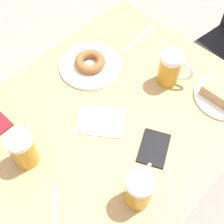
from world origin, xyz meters
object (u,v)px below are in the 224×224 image
object	(u,v)px
plate_with_donut	(90,64)
beer_mug_center	(171,69)
knife	(139,38)
beer_mug_right	(23,148)
passport_far_edge	(153,149)
beer_mug_left	(139,189)
napkin_folded	(101,121)
fork	(55,215)

from	to	relation	value
plate_with_donut	beer_mug_center	distance (m)	0.30
knife	beer_mug_right	bearing A→B (deg)	-81.92
passport_far_edge	beer_mug_left	bearing A→B (deg)	-66.68
plate_with_donut	napkin_folded	size ratio (longest dim) A/B	1.25
napkin_folded	knife	size ratio (longest dim) A/B	0.93
beer_mug_center	knife	world-z (taller)	beer_mug_center
beer_mug_left	plate_with_donut	bearing A→B (deg)	150.64
knife	napkin_folded	bearing A→B (deg)	-67.10
beer_mug_left	beer_mug_center	world-z (taller)	same
fork	beer_mug_right	bearing A→B (deg)	163.25
beer_mug_left	fork	world-z (taller)	beer_mug_left
fork	passport_far_edge	world-z (taller)	passport_far_edge
plate_with_donut	beer_mug_right	distance (m)	0.43
plate_with_donut	beer_mug_center	size ratio (longest dim) A/B	1.78
beer_mug_center	fork	size ratio (longest dim) A/B	1.00
napkin_folded	passport_far_edge	bearing A→B (deg)	11.98
beer_mug_center	fork	distance (m)	0.62
beer_mug_right	fork	world-z (taller)	beer_mug_right
beer_mug_center	fork	world-z (taller)	beer_mug_center
beer_mug_right	napkin_folded	xyz separation A→B (m)	(0.07, 0.26, -0.07)
fork	knife	distance (m)	0.77
beer_mug_left	knife	bearing A→B (deg)	130.27
plate_with_donut	passport_far_edge	xyz separation A→B (m)	(0.40, -0.11, -0.01)
beer_mug_left	beer_mug_center	distance (m)	0.46
plate_with_donut	fork	bearing A→B (deg)	-54.79
fork	beer_mug_left	bearing A→B (deg)	55.87
beer_mug_center	knife	bearing A→B (deg)	156.77
plate_with_donut	passport_far_edge	world-z (taller)	plate_with_donut
knife	passport_far_edge	world-z (taller)	passport_far_edge
beer_mug_left	fork	size ratio (longest dim) A/B	1.00
beer_mug_right	napkin_folded	world-z (taller)	beer_mug_right
knife	passport_far_edge	distance (m)	0.51
plate_with_donut	napkin_folded	distance (m)	0.25
beer_mug_left	passport_far_edge	xyz separation A→B (m)	(-0.07, 0.15, -0.06)
beer_mug_left	napkin_folded	distance (m)	0.29
beer_mug_right	knife	world-z (taller)	beer_mug_right
plate_with_donut	beer_mug_right	bearing A→B (deg)	-72.16
beer_mug_center	passport_far_edge	world-z (taller)	beer_mug_center
beer_mug_left	fork	bearing A→B (deg)	-124.13
beer_mug_left	beer_mug_right	size ratio (longest dim) A/B	1.00
knife	passport_far_edge	bearing A→B (deg)	-44.18
plate_with_donut	napkin_folded	world-z (taller)	plate_with_donut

